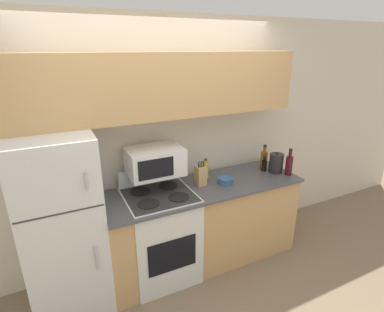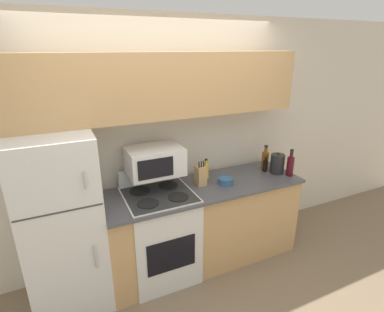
{
  "view_description": "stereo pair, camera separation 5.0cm",
  "coord_description": "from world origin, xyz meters",
  "px_view_note": "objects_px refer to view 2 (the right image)",
  "views": [
    {
      "loc": [
        -1.0,
        -2.13,
        2.25
      ],
      "look_at": [
        0.17,
        0.28,
        1.27
      ],
      "focal_mm": 28.0,
      "sensor_mm": 36.0,
      "label": 1
    },
    {
      "loc": [
        -0.96,
        -2.15,
        2.25
      ],
      "look_at": [
        0.17,
        0.28,
        1.27
      ],
      "focal_mm": 28.0,
      "sensor_mm": 36.0,
      "label": 2
    }
  ],
  "objects_px": {
    "bottle_wine_red": "(290,165)",
    "stove": "(160,234)",
    "bowl": "(226,180)",
    "knife_block": "(201,175)",
    "kettle": "(277,164)",
    "refrigerator": "(63,224)",
    "bottle_soy_sauce": "(265,166)",
    "bottle_whiskey": "(265,159)",
    "microwave": "(155,161)",
    "bottle_cooking_spray": "(206,171)"
  },
  "relations": [
    {
      "from": "kettle",
      "to": "refrigerator",
      "type": "bearing_deg",
      "value": 178.09
    },
    {
      "from": "bottle_cooking_spray",
      "to": "knife_block",
      "type": "bearing_deg",
      "value": -135.18
    },
    {
      "from": "stove",
      "to": "microwave",
      "type": "bearing_deg",
      "value": 82.66
    },
    {
      "from": "bottle_soy_sauce",
      "to": "kettle",
      "type": "relative_size",
      "value": 0.75
    },
    {
      "from": "bottle_soy_sauce",
      "to": "bottle_whiskey",
      "type": "height_order",
      "value": "bottle_whiskey"
    },
    {
      "from": "bowl",
      "to": "bottle_soy_sauce",
      "type": "relative_size",
      "value": 0.9
    },
    {
      "from": "bottle_whiskey",
      "to": "bowl",
      "type": "bearing_deg",
      "value": -164.73
    },
    {
      "from": "knife_block",
      "to": "bottle_soy_sauce",
      "type": "distance_m",
      "value": 0.81
    },
    {
      "from": "refrigerator",
      "to": "bottle_wine_red",
      "type": "bearing_deg",
      "value": -4.73
    },
    {
      "from": "stove",
      "to": "knife_block",
      "type": "distance_m",
      "value": 0.71
    },
    {
      "from": "stove",
      "to": "bottle_cooking_spray",
      "type": "xyz_separation_m",
      "value": [
        0.59,
        0.16,
        0.52
      ]
    },
    {
      "from": "stove",
      "to": "bottle_cooking_spray",
      "type": "distance_m",
      "value": 0.81
    },
    {
      "from": "refrigerator",
      "to": "bottle_wine_red",
      "type": "distance_m",
      "value": 2.33
    },
    {
      "from": "bowl",
      "to": "bottle_wine_red",
      "type": "height_order",
      "value": "bottle_wine_red"
    },
    {
      "from": "microwave",
      "to": "bowl",
      "type": "distance_m",
      "value": 0.76
    },
    {
      "from": "stove",
      "to": "knife_block",
      "type": "xyz_separation_m",
      "value": [
        0.47,
        0.04,
        0.54
      ]
    },
    {
      "from": "microwave",
      "to": "bottle_cooking_spray",
      "type": "xyz_separation_m",
      "value": [
        0.58,
        0.04,
        -0.22
      ]
    },
    {
      "from": "knife_block",
      "to": "bottle_whiskey",
      "type": "xyz_separation_m",
      "value": [
        0.87,
        0.08,
        0.01
      ]
    },
    {
      "from": "kettle",
      "to": "microwave",
      "type": "bearing_deg",
      "value": 173.24
    },
    {
      "from": "bottle_wine_red",
      "to": "knife_block",
      "type": "bearing_deg",
      "value": 168.59
    },
    {
      "from": "knife_block",
      "to": "bottle_wine_red",
      "type": "height_order",
      "value": "bottle_wine_red"
    },
    {
      "from": "knife_block",
      "to": "kettle",
      "type": "bearing_deg",
      "value": -5.17
    },
    {
      "from": "refrigerator",
      "to": "microwave",
      "type": "bearing_deg",
      "value": 5.68
    },
    {
      "from": "bottle_wine_red",
      "to": "bottle_cooking_spray",
      "type": "bearing_deg",
      "value": 159.51
    },
    {
      "from": "refrigerator",
      "to": "bottle_cooking_spray",
      "type": "bearing_deg",
      "value": 5.16
    },
    {
      "from": "knife_block",
      "to": "bowl",
      "type": "bearing_deg",
      "value": -21.0
    },
    {
      "from": "knife_block",
      "to": "bottle_soy_sauce",
      "type": "relative_size",
      "value": 1.43
    },
    {
      "from": "stove",
      "to": "bottle_wine_red",
      "type": "xyz_separation_m",
      "value": [
        1.46,
        -0.16,
        0.56
      ]
    },
    {
      "from": "bowl",
      "to": "microwave",
      "type": "bearing_deg",
      "value": 166.1
    },
    {
      "from": "knife_block",
      "to": "bowl",
      "type": "height_order",
      "value": "knife_block"
    },
    {
      "from": "refrigerator",
      "to": "bottle_soy_sauce",
      "type": "distance_m",
      "value": 2.15
    },
    {
      "from": "stove",
      "to": "knife_block",
      "type": "relative_size",
      "value": 4.21
    },
    {
      "from": "refrigerator",
      "to": "kettle",
      "type": "xyz_separation_m",
      "value": [
        2.24,
        -0.07,
        0.21
      ]
    },
    {
      "from": "kettle",
      "to": "bottle_whiskey",
      "type": "bearing_deg",
      "value": 104.94
    },
    {
      "from": "refrigerator",
      "to": "microwave",
      "type": "height_order",
      "value": "refrigerator"
    },
    {
      "from": "refrigerator",
      "to": "bottle_soy_sauce",
      "type": "relative_size",
      "value": 9.0
    },
    {
      "from": "bowl",
      "to": "bottle_wine_red",
      "type": "xyz_separation_m",
      "value": [
        0.75,
        -0.11,
        0.08
      ]
    },
    {
      "from": "bottle_soy_sauce",
      "to": "kettle",
      "type": "bearing_deg",
      "value": -41.75
    },
    {
      "from": "knife_block",
      "to": "bottle_wine_red",
      "type": "bearing_deg",
      "value": -11.41
    },
    {
      "from": "bottle_soy_sauce",
      "to": "bottle_cooking_spray",
      "type": "bearing_deg",
      "value": 170.17
    },
    {
      "from": "bottle_wine_red",
      "to": "stove",
      "type": "bearing_deg",
      "value": 173.63
    },
    {
      "from": "microwave",
      "to": "bottle_wine_red",
      "type": "xyz_separation_m",
      "value": [
        1.44,
        -0.28,
        -0.19
      ]
    },
    {
      "from": "stove",
      "to": "bottle_cooking_spray",
      "type": "bearing_deg",
      "value": 15.15
    },
    {
      "from": "stove",
      "to": "kettle",
      "type": "height_order",
      "value": "kettle"
    },
    {
      "from": "refrigerator",
      "to": "knife_block",
      "type": "relative_size",
      "value": 6.29
    },
    {
      "from": "knife_block",
      "to": "kettle",
      "type": "height_order",
      "value": "knife_block"
    },
    {
      "from": "bottle_cooking_spray",
      "to": "kettle",
      "type": "distance_m",
      "value": 0.81
    },
    {
      "from": "bottle_soy_sauce",
      "to": "bottle_wine_red",
      "type": "distance_m",
      "value": 0.27
    },
    {
      "from": "bottle_wine_red",
      "to": "kettle",
      "type": "height_order",
      "value": "bottle_wine_red"
    },
    {
      "from": "bottle_soy_sauce",
      "to": "bottle_wine_red",
      "type": "bearing_deg",
      "value": -49.29
    }
  ]
}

